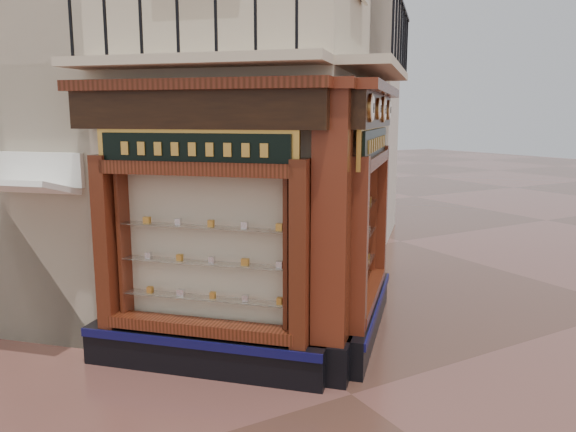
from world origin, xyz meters
TOP-DOWN VIEW (x-y plane):
  - ground at (0.00, 0.00)m, footprint 80.00×80.00m
  - neighbour_left at (-2.47, 8.63)m, footprint 11.31×11.31m
  - neighbour_right at (2.47, 8.63)m, footprint 11.31×11.31m
  - shopfront_left at (-1.41, 1.57)m, footprint 2.86×2.86m
  - shopfront_right at (1.41, 1.57)m, footprint 2.86×2.86m
  - corner_pilaster at (0.00, 0.50)m, footprint 0.85×0.85m
  - balcony at (0.00, 1.49)m, footprint 5.94×2.97m
  - clock_a at (0.55, 0.45)m, footprint 0.30×0.30m
  - clock_b at (1.19, 1.09)m, footprint 0.25×0.25m
  - clock_c at (1.74, 1.64)m, footprint 0.32×0.32m
  - clock_d at (2.38, 2.27)m, footprint 0.27×0.27m
  - awning at (-3.41, 3.20)m, footprint 1.60×1.60m
  - signboard_left at (-1.46, 1.51)m, footprint 2.02×2.02m
  - signboard_right at (1.46, 1.51)m, footprint 2.22×2.22m

SIDE VIEW (x-z plane):
  - ground at x=0.00m, z-range 0.00..0.00m
  - awning at x=-3.41m, z-range -0.14..0.14m
  - corner_pilaster at x=0.00m, z-range -0.04..3.94m
  - shopfront_left at x=-1.41m, z-range -0.01..3.97m
  - shopfront_right at x=1.41m, z-range -0.01..3.97m
  - signboard_left at x=-1.46m, z-range 2.83..3.37m
  - signboard_right at x=1.46m, z-range 2.80..3.40m
  - clock_b at x=1.19m, z-range 3.47..3.77m
  - clock_c at x=1.74m, z-range 3.42..3.82m
  - clock_d at x=2.38m, z-range 3.45..3.79m
  - clock_a at x=0.55m, z-range 3.44..3.80m
  - balcony at x=0.00m, z-range 3.70..4.73m
  - neighbour_left at x=-2.47m, z-range 0.00..11.00m
  - neighbour_right at x=2.47m, z-range 0.00..11.00m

